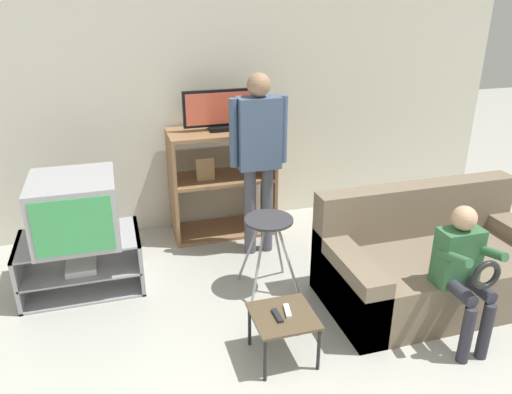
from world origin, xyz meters
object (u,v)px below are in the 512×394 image
object	(u,v)px
media_shelf	(222,181)
folding_stool	(269,231)
tv_stand	(82,263)
remote_control_black	(277,316)
couch	(432,264)
remote_control_white	(287,311)
person_seated_child	(464,267)
snack_table	(283,320)
television_flat	(223,111)
person_standing_adult	(259,148)
television_main	(75,209)

from	to	relation	value
media_shelf	folding_stool	size ratio (longest dim) A/B	1.65
tv_stand	remote_control_black	size ratio (longest dim) A/B	6.76
media_shelf	couch	bearing A→B (deg)	-50.08
remote_control_white	person_seated_child	bearing A→B (deg)	1.72
folding_stool	snack_table	xyz separation A→B (m)	(-0.16, -0.83, -0.24)
tv_stand	television_flat	bearing A→B (deg)	27.32
media_shelf	person_seated_child	world-z (taller)	media_shelf
folding_stool	person_seated_child	bearing A→B (deg)	-43.02
snack_table	person_standing_adult	distance (m)	1.68
tv_stand	media_shelf	distance (m)	1.57
remote_control_white	folding_stool	bearing A→B (deg)	91.64
tv_stand	television_flat	size ratio (longest dim) A/B	1.27
folding_stool	remote_control_black	distance (m)	0.89
television_main	folding_stool	bearing A→B (deg)	-16.72
remote_control_white	person_seated_child	xyz separation A→B (m)	(1.20, -0.19, 0.24)
television_main	television_flat	world-z (taller)	television_flat
couch	folding_stool	bearing A→B (deg)	159.45
folding_stool	remote_control_white	xyz separation A→B (m)	(-0.13, -0.82, -0.19)
snack_table	person_standing_adult	world-z (taller)	person_standing_adult
television_flat	couch	distance (m)	2.33
tv_stand	folding_stool	distance (m)	1.59
remote_control_black	person_seated_child	xyz separation A→B (m)	(1.28, -0.16, 0.24)
person_seated_child	media_shelf	bearing A→B (deg)	118.88
television_flat	couch	bearing A→B (deg)	-50.94
television_main	person_seated_child	size ratio (longest dim) A/B	0.66
media_shelf	television_main	bearing A→B (deg)	-151.92
television_main	media_shelf	world-z (taller)	media_shelf
media_shelf	snack_table	bearing A→B (deg)	-91.14
remote_control_white	person_seated_child	world-z (taller)	person_seated_child
couch	person_seated_child	distance (m)	0.64
folding_stool	person_standing_adult	xyz separation A→B (m)	(0.11, 0.66, 0.49)
person_standing_adult	couch	bearing A→B (deg)	-44.77
couch	snack_table	bearing A→B (deg)	-165.30
television_flat	remote_control_white	size ratio (longest dim) A/B	5.31
remote_control_black	couch	bearing A→B (deg)	12.93
couch	person_standing_adult	distance (m)	1.76
couch	person_standing_adult	bearing A→B (deg)	135.23
television_main	remote_control_white	xyz separation A→B (m)	(1.35, -1.26, -0.37)
tv_stand	television_main	distance (m)	0.50
television_flat	remote_control_white	bearing A→B (deg)	-91.03
remote_control_black	person_seated_child	world-z (taller)	person_seated_child
folding_stool	remote_control_black	size ratio (longest dim) A/B	4.56
couch	media_shelf	bearing A→B (deg)	129.92
snack_table	remote_control_white	distance (m)	0.07
media_shelf	television_flat	distance (m)	0.71
folding_stool	person_standing_adult	world-z (taller)	person_standing_adult
folding_stool	snack_table	distance (m)	0.88
television_flat	snack_table	xyz separation A→B (m)	(-0.07, -2.01, -0.96)
media_shelf	tv_stand	bearing A→B (deg)	-152.62
television_main	couch	xyz separation A→B (m)	(2.72, -0.91, -0.44)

